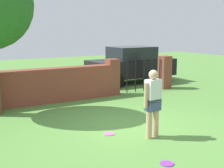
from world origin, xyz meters
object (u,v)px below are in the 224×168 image
Objects in this scene: person at (153,101)px; car at (132,65)px; frisbee_purple at (167,164)px; frisbee_pink at (109,134)px.

car is at bearing -126.67° from person.
frisbee_purple is at bearing 56.72° from person.
car reaches higher than person.
frisbee_pink is (-0.11, 2.03, 0.00)m from frisbee_purple.
car is 15.65× the size of frisbee_pink.
car reaches higher than frisbee_pink.
frisbee_pink is at bearing 93.11° from frisbee_purple.
frisbee_pink is (-0.78, 0.71, -0.89)m from person.
person is 0.38× the size of car.
frisbee_purple is at bearing -86.89° from frisbee_pink.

